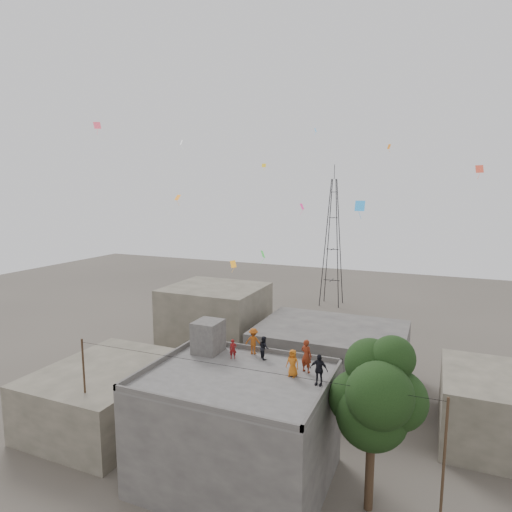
# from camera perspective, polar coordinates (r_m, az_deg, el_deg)

# --- Properties ---
(ground) EXTENTS (140.00, 140.00, 0.00)m
(ground) POSITION_cam_1_polar(r_m,az_deg,el_deg) (27.33, -2.54, -27.48)
(ground) COLOR #47413A
(ground) RESTS_ON ground
(main_building) EXTENTS (10.00, 8.00, 6.10)m
(main_building) POSITION_cam_1_polar(r_m,az_deg,el_deg) (25.66, -2.59, -21.95)
(main_building) COLOR #474442
(main_building) RESTS_ON ground
(parapet) EXTENTS (10.00, 8.00, 0.30)m
(parapet) POSITION_cam_1_polar(r_m,az_deg,el_deg) (24.21, -2.64, -15.39)
(parapet) COLOR #474442
(parapet) RESTS_ON main_building
(stair_head_box) EXTENTS (1.60, 1.80, 2.00)m
(stair_head_box) POSITION_cam_1_polar(r_m,az_deg,el_deg) (27.44, -6.39, -10.62)
(stair_head_box) COLOR #474442
(stair_head_box) RESTS_ON main_building
(neighbor_west) EXTENTS (8.00, 10.00, 4.00)m
(neighbor_west) POSITION_cam_1_polar(r_m,az_deg,el_deg) (33.23, -19.13, -17.04)
(neighbor_west) COLOR #565144
(neighbor_west) RESTS_ON ground
(neighbor_north) EXTENTS (12.00, 9.00, 5.00)m
(neighbor_north) POSITION_cam_1_polar(r_m,az_deg,el_deg) (37.32, 9.90, -12.98)
(neighbor_north) COLOR #474442
(neighbor_north) RESTS_ON ground
(neighbor_northwest) EXTENTS (9.00, 8.00, 7.00)m
(neighbor_northwest) POSITION_cam_1_polar(r_m,az_deg,el_deg) (42.83, -5.42, -8.66)
(neighbor_northwest) COLOR #565144
(neighbor_northwest) RESTS_ON ground
(neighbor_east) EXTENTS (7.00, 8.00, 4.40)m
(neighbor_east) POSITION_cam_1_polar(r_m,az_deg,el_deg) (33.25, 29.69, -17.31)
(neighbor_east) COLOR #565144
(neighbor_east) RESTS_ON ground
(tree) EXTENTS (4.90, 4.60, 9.10)m
(tree) POSITION_cam_1_polar(r_m,az_deg,el_deg) (22.91, 15.77, -17.55)
(tree) COLOR black
(tree) RESTS_ON ground
(utility_line) EXTENTS (20.12, 0.62, 7.40)m
(utility_line) POSITION_cam_1_polar(r_m,az_deg,el_deg) (24.11, -2.83, -21.96)
(utility_line) COLOR black
(utility_line) RESTS_ON ground
(transmission_tower) EXTENTS (2.97, 2.97, 20.01)m
(transmission_tower) POSITION_cam_1_polar(r_m,az_deg,el_deg) (61.87, 10.17, 1.78)
(transmission_tower) COLOR black
(transmission_tower) RESTS_ON ground
(person_red_adult) EXTENTS (0.80, 0.65, 1.88)m
(person_red_adult) POSITION_cam_1_polar(r_m,az_deg,el_deg) (24.57, 6.73, -13.08)
(person_red_adult) COLOR maroon
(person_red_adult) RESTS_ON main_building
(person_orange_child) EXTENTS (0.79, 0.57, 1.51)m
(person_orange_child) POSITION_cam_1_polar(r_m,az_deg,el_deg) (24.04, 4.91, -14.03)
(person_orange_child) COLOR #C16116
(person_orange_child) RESTS_ON main_building
(person_dark_child) EXTENTS (0.85, 0.86, 1.39)m
(person_dark_child) POSITION_cam_1_polar(r_m,az_deg,el_deg) (26.33, 1.06, -12.10)
(person_dark_child) COLOR black
(person_dark_child) RESTS_ON main_building
(person_dark_adult) EXTENTS (1.00, 0.48, 1.66)m
(person_dark_adult) POSITION_cam_1_polar(r_m,az_deg,el_deg) (23.18, 8.37, -14.75)
(person_dark_adult) COLOR black
(person_dark_adult) RESTS_ON main_building
(person_orange_adult) EXTENTS (1.13, 0.74, 1.64)m
(person_orange_adult) POSITION_cam_1_polar(r_m,az_deg,el_deg) (27.01, -0.34, -11.28)
(person_orange_adult) COLOR #9C4611
(person_orange_adult) RESTS_ON main_building
(person_red_child) EXTENTS (0.52, 0.46, 1.20)m
(person_red_child) POSITION_cam_1_polar(r_m,az_deg,el_deg) (26.38, -3.09, -12.30)
(person_red_child) COLOR maroon
(person_red_child) RESTS_ON main_building
(kites) EXTENTS (23.14, 16.25, 10.88)m
(kites) POSITION_cam_1_polar(r_m,az_deg,el_deg) (29.51, 3.18, 8.90)
(kites) COLOR #FF9F1A
(kites) RESTS_ON ground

